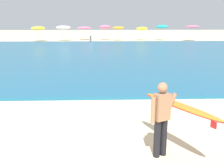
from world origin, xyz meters
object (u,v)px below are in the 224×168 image
(surfer_with_board, at_px, (170,111))
(beach_umbrella_0, at_px, (38,28))
(beach_umbrella_3, at_px, (105,27))
(beach_umbrella_5, at_px, (142,29))
(beachgoer_near_row_left, at_px, (91,36))
(beach_umbrella_6, at_px, (162,27))
(beach_umbrella_7, at_px, (192,27))
(beach_umbrella_1, at_px, (63,27))
(beach_umbrella_2, at_px, (84,28))
(beach_umbrella_4, at_px, (118,28))

(surfer_with_board, distance_m, beach_umbrella_0, 35.62)
(beach_umbrella_3, distance_m, beach_umbrella_5, 5.65)
(beach_umbrella_3, relative_size, beachgoer_near_row_left, 1.50)
(beach_umbrella_3, distance_m, beachgoer_near_row_left, 3.26)
(beach_umbrella_3, height_order, beach_umbrella_6, beach_umbrella_3)
(surfer_with_board, height_order, beach_umbrella_7, beach_umbrella_7)
(beach_umbrella_1, relative_size, beach_umbrella_7, 0.97)
(beachgoer_near_row_left, bearing_deg, beach_umbrella_6, 6.34)
(beachgoer_near_row_left, bearing_deg, beach_umbrella_2, 110.86)
(beach_umbrella_1, height_order, beach_umbrella_2, beach_umbrella_1)
(beach_umbrella_5, bearing_deg, beach_umbrella_2, 171.89)
(beachgoer_near_row_left, bearing_deg, beach_umbrella_1, 165.27)
(beach_umbrella_2, relative_size, beachgoer_near_row_left, 1.40)
(beach_umbrella_2, bearing_deg, beach_umbrella_7, -9.86)
(beach_umbrella_5, bearing_deg, beach_umbrella_7, -11.97)
(beach_umbrella_5, relative_size, beach_umbrella_6, 0.89)
(beach_umbrella_7, distance_m, beachgoer_near_row_left, 15.06)
(beach_umbrella_2, relative_size, beach_umbrella_7, 0.95)
(beach_umbrella_4, relative_size, beach_umbrella_5, 1.01)
(beach_umbrella_0, relative_size, beachgoer_near_row_left, 1.39)
(beach_umbrella_1, height_order, beach_umbrella_6, beach_umbrella_6)
(beach_umbrella_3, bearing_deg, beach_umbrella_4, -26.48)
(beach_umbrella_0, xyz_separation_m, beach_umbrella_4, (11.74, 1.04, 0.03))
(beach_umbrella_1, bearing_deg, beach_umbrella_3, 10.05)
(beach_umbrella_5, bearing_deg, beachgoer_near_row_left, -168.42)
(beach_umbrella_0, distance_m, beach_umbrella_6, 18.39)
(beach_umbrella_6, bearing_deg, beach_umbrella_2, 172.06)
(surfer_with_board, relative_size, beach_umbrella_4, 1.16)
(beachgoer_near_row_left, bearing_deg, surfer_with_board, -84.67)
(beach_umbrella_2, xyz_separation_m, beach_umbrella_4, (5.23, -1.67, 0.03))
(beach_umbrella_4, height_order, beach_umbrella_5, beach_umbrella_4)
(beach_umbrella_2, distance_m, beach_umbrella_7, 16.33)
(beach_umbrella_2, height_order, beach_umbrella_5, beach_umbrella_5)
(beach_umbrella_3, xyz_separation_m, beachgoer_near_row_left, (-2.14, -2.18, -1.16))
(beach_umbrella_2, height_order, beach_umbrella_3, beach_umbrella_3)
(beach_umbrella_2, bearing_deg, beach_umbrella_3, -11.74)
(beach_umbrella_2, distance_m, beach_umbrella_5, 8.93)
(beach_umbrella_5, relative_size, beachgoer_near_row_left, 1.33)
(beach_umbrella_0, relative_size, beach_umbrella_7, 0.94)
(beach_umbrella_1, distance_m, beach_umbrella_2, 3.49)
(beach_umbrella_0, relative_size, beach_umbrella_1, 0.97)
(beach_umbrella_3, bearing_deg, surfer_with_board, -88.38)
(beach_umbrella_0, distance_m, beachgoer_near_row_left, 7.67)
(surfer_with_board, bearing_deg, beach_umbrella_6, 77.74)
(beach_umbrella_0, height_order, beach_umbrella_7, beach_umbrella_7)
(beach_umbrella_3, bearing_deg, beachgoer_near_row_left, -134.48)
(beach_umbrella_4, height_order, beach_umbrella_6, beach_umbrella_6)
(beach_umbrella_5, bearing_deg, beach_umbrella_1, -177.51)
(beach_umbrella_2, distance_m, beach_umbrella_4, 5.49)
(beach_umbrella_2, distance_m, beachgoer_near_row_left, 3.22)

